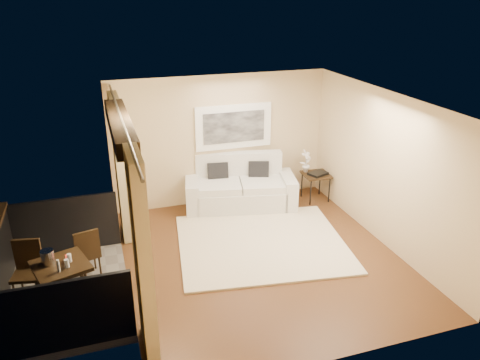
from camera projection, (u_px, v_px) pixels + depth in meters
floor at (262, 258)px, 7.98m from camera, size 5.00×5.00×0.00m
room_shell at (120, 125)px, 6.42m from camera, size 5.00×6.40×5.00m
balcony at (55, 284)px, 6.97m from camera, size 1.81×2.60×1.17m
curtains at (129, 203)px, 6.87m from camera, size 0.16×4.80×2.64m
artwork at (234, 127)px, 9.61m from camera, size 1.62×0.07×0.92m
rug at (262, 243)px, 8.40m from camera, size 3.26×2.94×0.04m
sofa at (240, 189)px, 9.77m from camera, size 2.40×1.41×1.08m
side_table at (316, 176)px, 9.99m from camera, size 0.58×0.58×0.60m
tray at (318, 174)px, 9.91m from camera, size 0.46×0.40×0.05m
orchid at (306, 161)px, 9.98m from camera, size 0.31×0.27×0.49m
bistro_table at (61, 269)px, 6.34m from camera, size 0.87×0.87×0.81m
balcony_chair_far at (87, 251)px, 7.22m from camera, size 0.46×0.47×0.88m
balcony_chair_near at (28, 265)px, 6.81m from camera, size 0.46×0.46×0.91m
ice_bucket at (48, 257)px, 6.29m from camera, size 0.18×0.18×0.20m
candle at (68, 257)px, 6.41m from camera, size 0.06×0.06×0.07m
vase at (58, 266)px, 6.11m from camera, size 0.04×0.04×0.18m
glass_a at (67, 263)px, 6.22m from camera, size 0.06×0.06×0.12m
glass_b at (69, 258)px, 6.35m from camera, size 0.06×0.06×0.12m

